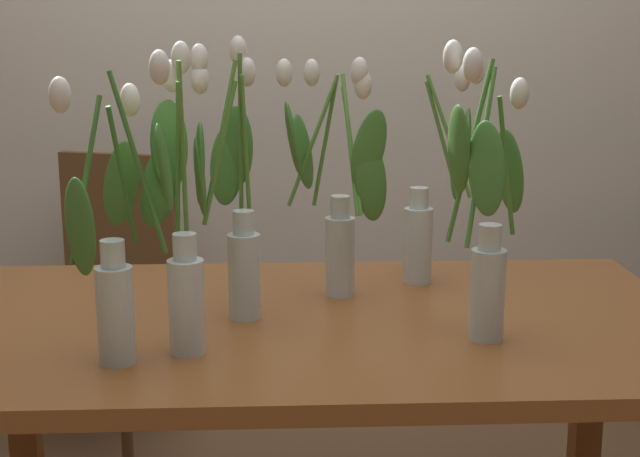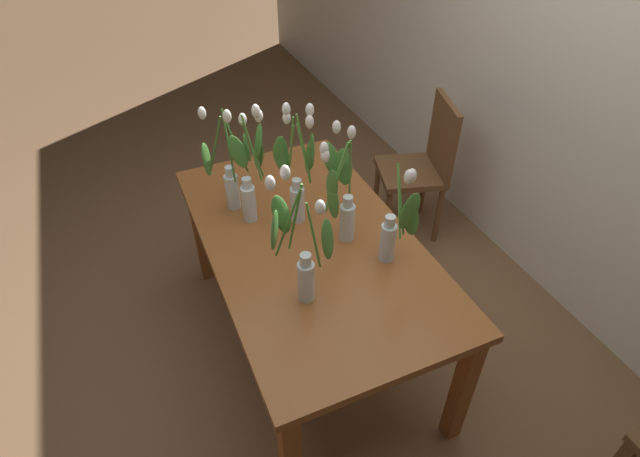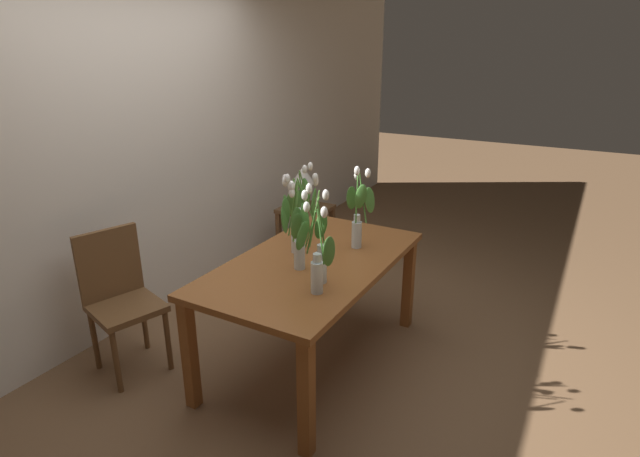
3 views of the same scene
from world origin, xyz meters
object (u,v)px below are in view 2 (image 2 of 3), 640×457
(dining_chair, at_px, (423,162))
(tulip_vase_5, at_px, (341,197))
(tulip_vase_0, at_px, (301,256))
(tulip_vase_1, at_px, (252,183))
(tulip_vase_2, at_px, (231,172))
(tulip_vase_4, at_px, (394,231))
(dining_table, at_px, (309,254))
(tulip_vase_3, at_px, (297,176))

(dining_chair, bearing_deg, tulip_vase_5, -53.28)
(tulip_vase_0, distance_m, tulip_vase_1, 0.58)
(tulip_vase_2, bearing_deg, tulip_vase_4, 37.55)
(dining_table, relative_size, tulip_vase_2, 2.85)
(tulip_vase_4, bearing_deg, tulip_vase_5, -151.59)
(tulip_vase_2, bearing_deg, tulip_vase_5, 41.96)
(tulip_vase_4, bearing_deg, tulip_vase_2, -142.45)
(tulip_vase_2, distance_m, dining_chair, 1.39)
(tulip_vase_0, bearing_deg, dining_table, 153.07)
(tulip_vase_4, bearing_deg, tulip_vase_0, -85.95)
(tulip_vase_5, relative_size, dining_chair, 0.58)
(tulip_vase_2, distance_m, tulip_vase_5, 0.56)
(dining_table, relative_size, tulip_vase_3, 2.75)
(tulip_vase_5, bearing_deg, tulip_vase_1, -135.58)
(tulip_vase_2, bearing_deg, tulip_vase_3, 53.56)
(tulip_vase_4, bearing_deg, dining_table, -137.87)
(tulip_vase_0, height_order, tulip_vase_2, tulip_vase_0)
(tulip_vase_0, relative_size, tulip_vase_2, 1.03)
(tulip_vase_5, distance_m, dining_chair, 1.24)
(tulip_vase_0, distance_m, tulip_vase_2, 0.68)
(tulip_vase_1, height_order, tulip_vase_5, tulip_vase_1)
(tulip_vase_0, xyz_separation_m, tulip_vase_1, (-0.58, -0.01, -0.03))
(dining_table, xyz_separation_m, tulip_vase_3, (-0.17, 0.02, 0.33))
(tulip_vase_2, height_order, dining_chair, tulip_vase_2)
(tulip_vase_4, bearing_deg, tulip_vase_1, -141.70)
(tulip_vase_1, bearing_deg, tulip_vase_3, 65.43)
(tulip_vase_3, xyz_separation_m, tulip_vase_5, (0.22, 0.12, -0.00))
(tulip_vase_0, bearing_deg, tulip_vase_2, -173.44)
(tulip_vase_3, xyz_separation_m, dining_chair, (-0.47, 1.04, -0.45))
(tulip_vase_0, distance_m, tulip_vase_4, 0.43)
(dining_table, height_order, dining_chair, dining_chair)
(tulip_vase_0, xyz_separation_m, dining_chair, (-0.96, 1.22, -0.44))
(tulip_vase_3, relative_size, tulip_vase_4, 1.10)
(tulip_vase_0, bearing_deg, tulip_vase_1, -178.96)
(tulip_vase_2, height_order, tulip_vase_4, tulip_vase_2)
(tulip_vase_0, bearing_deg, tulip_vase_5, 132.24)
(tulip_vase_5, bearing_deg, tulip_vase_2, -138.04)
(dining_table, xyz_separation_m, tulip_vase_1, (-0.26, -0.17, 0.28))
(tulip_vase_0, relative_size, tulip_vase_4, 1.09)
(tulip_vase_0, relative_size, tulip_vase_5, 1.07)
(tulip_vase_4, height_order, tulip_vase_5, tulip_vase_5)
(tulip_vase_1, relative_size, tulip_vase_2, 1.02)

